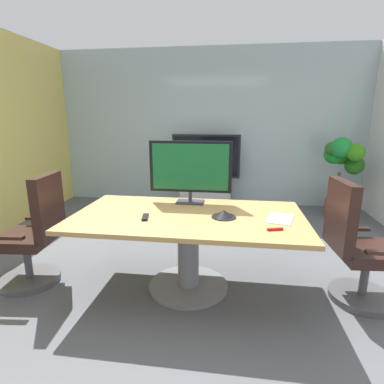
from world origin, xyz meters
The scene contains 12 objects.
ground_plane centered at (0.00, 0.00, 0.00)m, with size 6.89×6.89×0.00m, color #515459.
wall_back_glass_partition centered at (0.00, 2.94, 1.40)m, with size 5.64×0.10×2.81m, color #9EB2B7.
conference_table centered at (0.09, -0.16, 0.56)m, with size 2.09×1.14×0.74m.
office_chair_left centered at (-1.39, -0.28, 0.46)m, with size 0.62×0.60×1.09m.
office_chair_right centered at (1.57, -0.16, 0.46)m, with size 0.61×0.59×1.09m.
tv_monitor centered at (0.05, 0.24, 1.10)m, with size 0.84×0.18×0.64m.
wall_display_unit centered at (-0.01, 2.59, 0.44)m, with size 1.20×0.36×1.31m.
potted_plant centered at (2.19, 2.30, 0.87)m, with size 0.63×0.66×1.31m.
conference_phone centered at (0.42, -0.20, 0.77)m, with size 0.22×0.22×0.07m.
remote_control centered at (-0.27, -0.31, 0.75)m, with size 0.05×0.17×0.02m, color black.
whiteboard_marker centered at (0.83, -0.46, 0.75)m, with size 0.13×0.02×0.02m, color red.
paper_notepad centered at (0.90, -0.18, 0.74)m, with size 0.21×0.30×0.01m, color white.
Camera 1 is at (0.49, -2.77, 1.60)m, focal length 28.37 mm.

